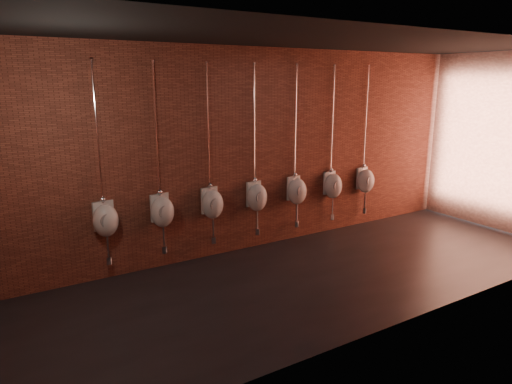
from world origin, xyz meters
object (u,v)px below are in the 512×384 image
(urinal_3, at_px, (257,196))
(urinal_4, at_px, (297,190))
(urinal_2, at_px, (212,203))
(urinal_5, at_px, (333,185))
(urinal_6, at_px, (365,180))
(urinal_0, at_px, (105,219))
(urinal_1, at_px, (162,211))

(urinal_3, distance_m, urinal_4, 0.79)
(urinal_2, xyz_separation_m, urinal_5, (2.38, 0.00, 0.00))
(urinal_2, relative_size, urinal_4, 1.00)
(urinal_2, distance_m, urinal_6, 3.17)
(urinal_2, distance_m, urinal_4, 1.59)
(urinal_0, bearing_deg, urinal_3, 0.00)
(urinal_3, height_order, urinal_6, same)
(urinal_0, height_order, urinal_5, same)
(urinal_0, relative_size, urinal_3, 1.00)
(urinal_0, bearing_deg, urinal_5, 0.00)
(urinal_3, distance_m, urinal_5, 1.59)
(urinal_5, bearing_deg, urinal_1, 180.00)
(urinal_0, xyz_separation_m, urinal_2, (1.59, 0.00, 0.00))
(urinal_1, distance_m, urinal_3, 1.59)
(urinal_0, height_order, urinal_3, same)
(urinal_0, height_order, urinal_2, same)
(urinal_0, relative_size, urinal_4, 1.00)
(urinal_0, relative_size, urinal_2, 1.00)
(urinal_0, bearing_deg, urinal_1, 0.00)
(urinal_2, height_order, urinal_4, same)
(urinal_3, bearing_deg, urinal_1, 180.00)
(urinal_2, xyz_separation_m, urinal_6, (3.17, 0.00, 0.00))
(urinal_2, relative_size, urinal_3, 1.00)
(urinal_6, bearing_deg, urinal_5, 180.00)
(urinal_5, bearing_deg, urinal_0, 180.00)
(urinal_4, bearing_deg, urinal_2, 180.00)
(urinal_5, bearing_deg, urinal_3, 180.00)
(urinal_4, relative_size, urinal_5, 1.00)
(urinal_1, distance_m, urinal_2, 0.79)
(urinal_3, relative_size, urinal_4, 1.00)
(urinal_3, bearing_deg, urinal_4, 0.00)
(urinal_5, bearing_deg, urinal_4, 180.00)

